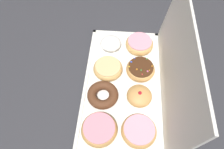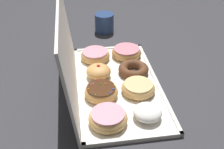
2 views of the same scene
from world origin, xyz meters
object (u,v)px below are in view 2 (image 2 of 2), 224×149
Objects in this scene: powdered_filled_donut_0 at (147,112)px; glazed_ring_donut_1 at (138,88)px; pink_frosted_donut_3 at (126,52)px; coffee_mug at (104,22)px; pink_frosted_donut_4 at (108,118)px; jelly_filled_donut_6 at (99,71)px; chocolate_cake_ring_donut_2 at (133,69)px; pink_frosted_donut_7 at (95,55)px; sprinkle_donut_5 at (101,92)px; donut_box at (118,85)px.

glazed_ring_donut_1 is (0.13, -0.00, -0.00)m from powdered_filled_donut_0.
pink_frosted_donut_3 is at bearing -1.61° from glazed_ring_donut_1.
coffee_mug is (0.52, 0.05, 0.02)m from glazed_ring_donut_1.
jelly_filled_donut_6 reaches higher than pink_frosted_donut_4.
powdered_filled_donut_0 is 0.13m from glazed_ring_donut_1.
pink_frosted_donut_3 is at bearing 0.78° from chocolate_cake_ring_donut_2.
pink_frosted_donut_3 is (0.37, -0.01, -0.00)m from powdered_filled_donut_0.
chocolate_cake_ring_donut_2 is 0.18m from pink_frosted_donut_7.
chocolate_cake_ring_donut_2 is at bearing -133.14° from pink_frosted_donut_7.
jelly_filled_donut_6 is 0.81× the size of coffee_mug.
powdered_filled_donut_0 reaches higher than glazed_ring_donut_1.
powdered_filled_donut_0 is 0.78× the size of sprinkle_donut_5.
pink_frosted_donut_7 is at bearing 27.11° from glazed_ring_donut_1.
sprinkle_donut_5 is (-0.25, 0.13, 0.00)m from pink_frosted_donut_3.
jelly_filled_donut_6 reaches higher than donut_box.
chocolate_cake_ring_donut_2 is at bearing -88.84° from jelly_filled_donut_6.
pink_frosted_donut_4 is 1.04× the size of sprinkle_donut_5.
sprinkle_donut_5 reaches higher than chocolate_cake_ring_donut_2.
chocolate_cake_ring_donut_2 is at bearing -2.17° from powdered_filled_donut_0.
glazed_ring_donut_1 is 0.12m from chocolate_cake_ring_donut_2.
glazed_ring_donut_1 is at bearing -133.65° from donut_box.
coffee_mug is at bearing 5.46° from glazed_ring_donut_1.
coffee_mug reaches higher than pink_frosted_donut_3.
pink_frosted_donut_4 is 1.29× the size of jelly_filled_donut_6.
pink_frosted_donut_3 is 1.33× the size of jelly_filled_donut_6.
pink_frosted_donut_7 is at bearing 0.08° from pink_frosted_donut_4.
sprinkle_donut_5 is at bearing 45.88° from powdered_filled_donut_0.
sprinkle_donut_5 is 0.96× the size of pink_frosted_donut_7.
pink_frosted_donut_7 is at bearing 46.86° from chocolate_cake_ring_donut_2.
chocolate_cake_ring_donut_2 is (0.24, -0.01, -0.00)m from powdered_filled_donut_0.
pink_frosted_donut_7 is at bearing 92.14° from pink_frosted_donut_3.
donut_box is at bearing 46.35° from glazed_ring_donut_1.
pink_frosted_donut_3 is at bearing -19.52° from donut_box.
powdered_filled_donut_0 reaches higher than chocolate_cake_ring_donut_2.
pink_frosted_donut_4 is 0.13m from sprinkle_donut_5.
jelly_filled_donut_6 is 0.12m from pink_frosted_donut_7.
pink_frosted_donut_7 is (0.37, 0.00, -0.00)m from pink_frosted_donut_4.
chocolate_cake_ring_donut_2 reaches higher than donut_box.
pink_frosted_donut_3 is at bearing -44.83° from jelly_filled_donut_6.
glazed_ring_donut_1 is at bearing -174.54° from coffee_mug.
donut_box is at bearing 178.81° from coffee_mug.
chocolate_cake_ring_donut_2 is at bearing -4.24° from glazed_ring_donut_1.
coffee_mug is (0.65, -0.07, 0.02)m from pink_frosted_donut_4.
sprinkle_donut_5 reaches higher than pink_frosted_donut_4.
chocolate_cake_ring_donut_2 is 1.01× the size of coffee_mug.
powdered_filled_donut_0 is 0.65m from coffee_mug.
powdered_filled_donut_0 is 0.24m from chocolate_cake_ring_donut_2.
chocolate_cake_ring_donut_2 is at bearing -27.60° from pink_frosted_donut_4.
pink_frosted_donut_4 is (-0.19, 0.06, 0.03)m from donut_box.
jelly_filled_donut_6 is 0.77× the size of pink_frosted_donut_7.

